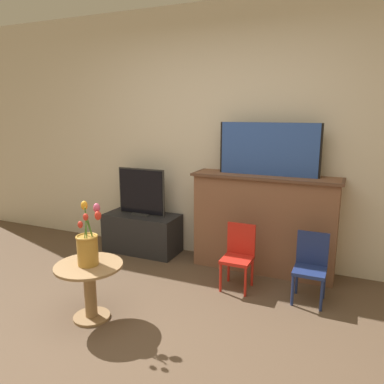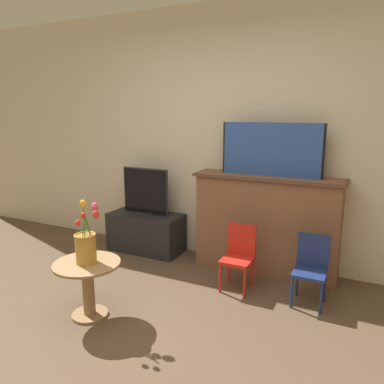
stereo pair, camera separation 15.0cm
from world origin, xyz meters
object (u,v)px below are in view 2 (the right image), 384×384
Objects in this scene: tv_monitor at (145,192)px; chair_blue at (311,266)px; painting at (271,150)px; vase_tulips at (86,244)px; chair_red at (239,254)px.

tv_monitor is 2.01m from chair_blue.
tv_monitor is at bearing -177.72° from painting.
chair_blue is 1.22× the size of vase_tulips.
chair_blue is (0.51, -0.47, -0.92)m from painting.
tv_monitor is (-1.42, -0.06, -0.54)m from painting.
vase_tulips is (-1.03, -1.48, -0.64)m from painting.
chair_red is at bearing 47.83° from vase_tulips.
painting reaches higher than chair_blue.
vase_tulips is at bearing -146.86° from chair_blue.
tv_monitor is 0.98× the size of chair_blue.
tv_monitor reaches higher than chair_blue.
chair_red is at bearing -18.36° from tv_monitor.
painting is 1.91m from vase_tulips.
chair_red is 1.22× the size of vase_tulips.
tv_monitor reaches higher than vase_tulips.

